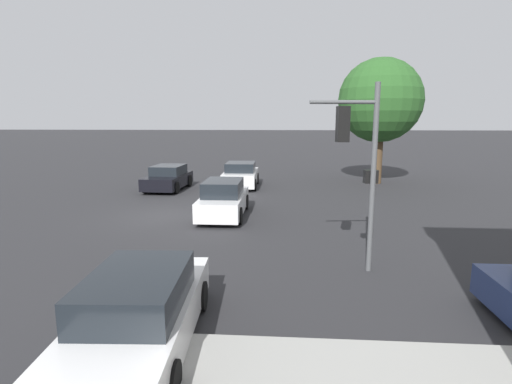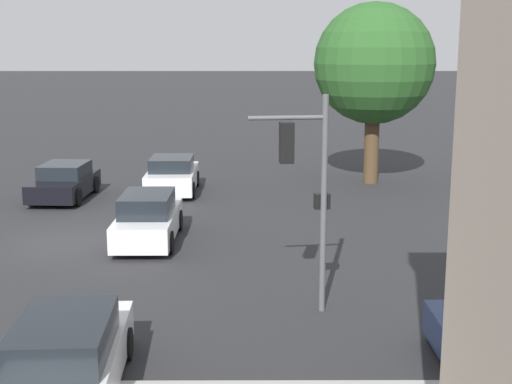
% 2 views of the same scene
% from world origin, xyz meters
% --- Properties ---
extents(ground_plane, '(300.00, 300.00, 0.00)m').
position_xyz_m(ground_plane, '(0.00, 0.00, 0.00)').
color(ground_plane, '#28282B').
extents(street_tree, '(5.24, 5.24, 7.88)m').
position_xyz_m(street_tree, '(-9.81, 10.84, 5.23)').
color(street_tree, '#4C3823').
rests_on(street_tree, ground_plane).
extents(traffic_signal, '(0.68, 1.87, 4.99)m').
position_xyz_m(traffic_signal, '(5.83, 6.78, 3.23)').
color(traffic_signal, '#515456').
rests_on(traffic_signal, ground_plane).
extents(crossing_car_0, '(4.13, 2.06, 1.52)m').
position_xyz_m(crossing_car_0, '(-7.70, 2.23, 0.72)').
color(crossing_car_0, silver).
rests_on(crossing_car_0, ground_plane).
extents(crossing_car_1, '(4.70, 2.06, 1.48)m').
position_xyz_m(crossing_car_1, '(9.93, 2.37, 0.69)').
color(crossing_car_1, silver).
rests_on(crossing_car_1, ground_plane).
extents(crossing_car_2, '(4.22, 2.14, 1.42)m').
position_xyz_m(crossing_car_2, '(-6.49, -1.94, 0.68)').
color(crossing_car_2, black).
rests_on(crossing_car_2, ground_plane).
extents(crossing_car_3, '(4.36, 1.82, 1.57)m').
position_xyz_m(crossing_car_3, '(-0.09, 2.33, 0.73)').
color(crossing_car_3, silver).
rests_on(crossing_car_3, ground_plane).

